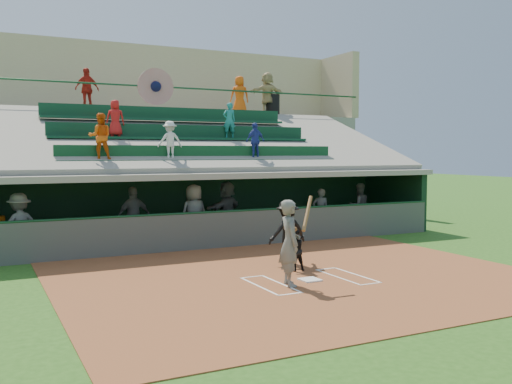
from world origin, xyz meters
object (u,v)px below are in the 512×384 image
home_plate (310,280)px  trash_bin (273,105)px  batter_at_plate (290,242)px  catcher (295,250)px

home_plate → trash_bin: trash_bin is taller
home_plate → trash_bin: bearing=65.6°
trash_bin → batter_at_plate: bearing=-116.5°
home_plate → trash_bin: 14.43m
catcher → trash_bin: size_ratio=1.07×
batter_at_plate → catcher: batter_at_plate is taller
home_plate → batter_at_plate: batter_at_plate is taller
trash_bin → home_plate: bearing=-114.4°
batter_at_plate → trash_bin: trash_bin is taller
batter_at_plate → home_plate: bearing=19.3°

